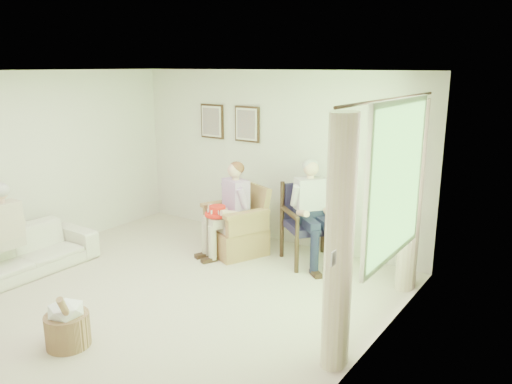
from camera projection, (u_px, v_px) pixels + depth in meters
floor at (141, 304)px, 5.72m from camera, size 5.50×5.50×0.00m
back_wall at (272, 157)px, 7.59m from camera, size 5.00×0.04×2.60m
left_wall at (9, 168)px, 6.78m from camera, size 0.04×5.50×2.60m
right_wall at (347, 240)px, 4.02m from camera, size 0.04×5.50×2.60m
ceiling at (127, 72)px, 5.08m from camera, size 5.00×5.50×0.02m
window at (397, 178)px, 4.92m from camera, size 0.13×2.50×1.63m
curtain_left at (339, 245)px, 4.33m from camera, size 0.34×0.34×2.30m
curtain_right at (412, 197)px, 5.89m from camera, size 0.34×0.34×2.30m
framed_print_left at (212, 121)px, 8.08m from camera, size 0.45×0.05×0.55m
framed_print_right at (247, 124)px, 7.69m from camera, size 0.45×0.05×0.55m
wicker_armchair at (237, 231)px, 7.26m from camera, size 0.77×0.77×0.99m
wood_armchair at (314, 220)px, 6.90m from camera, size 0.70×0.65×1.07m
sofa at (19, 253)px, 6.49m from camera, size 1.95×0.76×0.57m
person_wicker at (231, 203)px, 7.04m from camera, size 0.40×0.63×1.32m
person_dark at (309, 205)px, 6.69m from camera, size 0.40×0.63×1.42m
red_hat at (217, 212)px, 6.98m from camera, size 0.35×0.35×0.14m
hatbox at (67, 323)px, 4.83m from camera, size 0.50×0.50×0.62m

